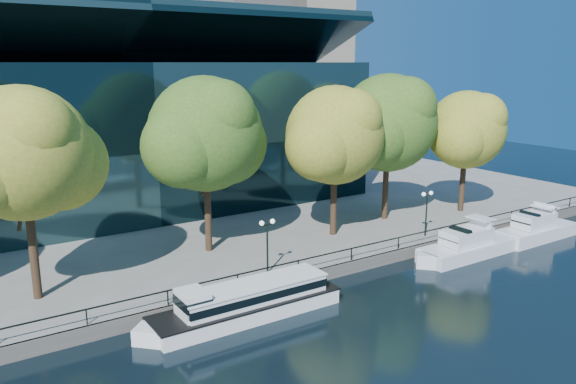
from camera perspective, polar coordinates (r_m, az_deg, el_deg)
ground at (r=39.30m, az=3.76°, el=-11.01°), size 160.00×160.00×0.00m
promenade at (r=70.19m, az=-14.42°, el=-0.14°), size 90.00×67.08×1.00m
railing at (r=41.02m, az=1.05°, el=-7.01°), size 88.20×0.08×0.99m
convention_building at (r=63.32m, az=-16.88°, el=5.68°), size 50.00×24.57×21.43m
tour_boat at (r=36.51m, az=-4.58°, el=-11.05°), size 13.93×3.11×2.64m
cruiser_near at (r=49.60m, az=17.66°, el=-5.21°), size 11.05×2.85×3.20m
cruiser_far at (r=56.39m, az=23.65°, el=-3.48°), size 9.99×2.77×3.26m
tree_1 at (r=38.21m, az=-25.04°, el=3.32°), size 10.50×8.61×13.74m
tree_2 at (r=44.50m, az=-8.15°, el=5.61°), size 11.30×9.26×14.06m
tree_3 at (r=48.68m, az=4.98°, el=5.56°), size 10.66×8.74×13.15m
tree_4 at (r=54.52m, az=10.32°, el=6.72°), size 11.60×9.51×14.03m
tree_5 at (r=59.54m, az=17.78°, el=5.88°), size 9.79×8.03×12.30m
lamp_1 at (r=40.41m, az=-2.12°, el=-4.27°), size 1.26×0.36×4.03m
lamp_2 at (r=50.52m, az=13.93°, el=-1.12°), size 1.26×0.36×4.03m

